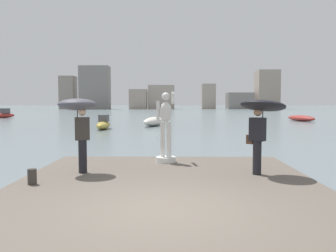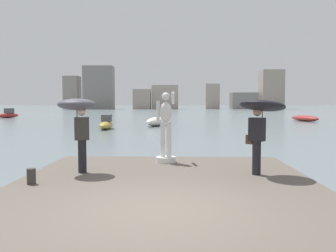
{
  "view_description": "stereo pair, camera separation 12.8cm",
  "coord_description": "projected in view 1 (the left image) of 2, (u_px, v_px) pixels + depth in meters",
  "views": [
    {
      "loc": [
        0.16,
        -6.31,
        2.28
      ],
      "look_at": [
        0.0,
        4.69,
        1.55
      ],
      "focal_mm": 38.6,
      "sensor_mm": 36.0,
      "label": 1
    },
    {
      "loc": [
        0.29,
        -6.31,
        2.28
      ],
      "look_at": [
        0.0,
        4.69,
        1.55
      ],
      "focal_mm": 38.6,
      "sensor_mm": 36.0,
      "label": 2
    }
  ],
  "objects": [
    {
      "name": "pier",
      "position": [
        166.0,
        197.0,
        7.96
      ],
      "size": [
        7.19,
        9.04,
        0.4
      ],
      "primitive_type": "cube",
      "color": "#60564C",
      "rests_on": "ground"
    },
    {
      "name": "distant_skyline",
      "position": [
        172.0,
        93.0,
        117.9
      ],
      "size": [
        71.51,
        10.75,
        13.75
      ],
      "color": "gray",
      "rests_on": "ground"
    },
    {
      "name": "boat_mid",
      "position": [
        103.0,
        124.0,
        30.34
      ],
      "size": [
        1.05,
        3.5,
        1.21
      ],
      "color": "#B2993D",
      "rests_on": "ground"
    },
    {
      "name": "ground_plane",
      "position": [
        172.0,
        120.0,
        46.36
      ],
      "size": [
        400.0,
        400.0,
        0.0
      ],
      "primitive_type": "plane",
      "color": "slate"
    },
    {
      "name": "boat_far",
      "position": [
        4.0,
        115.0,
        51.57
      ],
      "size": [
        2.69,
        3.36,
        1.38
      ],
      "color": "#9E2D28",
      "rests_on": "ground"
    },
    {
      "name": "onlooker_left",
      "position": [
        79.0,
        113.0,
        9.5
      ],
      "size": [
        1.22,
        1.22,
        1.99
      ],
      "color": "black",
      "rests_on": "pier"
    },
    {
      "name": "mooring_bollard",
      "position": [
        32.0,
        177.0,
        8.24
      ],
      "size": [
        0.2,
        0.2,
        0.36
      ],
      "primitive_type": "cylinder",
      "color": "#38332D",
      "rests_on": "pier"
    },
    {
      "name": "onlooker_right",
      "position": [
        262.0,
        114.0,
        9.25
      ],
      "size": [
        1.64,
        1.64,
        2.01
      ],
      "color": "black",
      "rests_on": "pier"
    },
    {
      "name": "boat_leftward",
      "position": [
        154.0,
        121.0,
        34.55
      ],
      "size": [
        2.58,
        4.71,
        0.86
      ],
      "color": "silver",
      "rests_on": "ground"
    },
    {
      "name": "boat_near",
      "position": [
        301.0,
        118.0,
        43.2
      ],
      "size": [
        2.74,
        5.03,
        0.69
      ],
      "color": "#9E2D28",
      "rests_on": "ground"
    },
    {
      "name": "statue_white_figure",
      "position": [
        166.0,
        133.0,
        11.25
      ],
      "size": [
        0.63,
        0.88,
        2.21
      ],
      "color": "white",
      "rests_on": "pier"
    }
  ]
}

